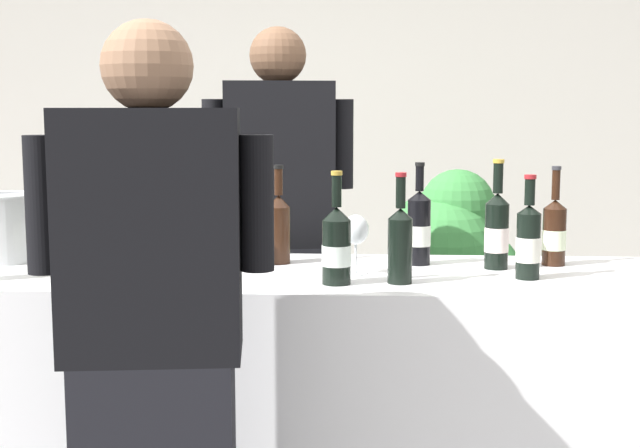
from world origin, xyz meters
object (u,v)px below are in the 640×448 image
at_px(ice_bucket, 7,227).
at_px(person_guest, 155,381).
at_px(wine_bottle_9, 279,226).
at_px(wine_bottle_6, 336,245).
at_px(wine_bottle_3, 219,226).
at_px(wine_glass, 356,232).
at_px(potted_shrub, 449,257).
at_px(wine_bottle_5, 400,242).
at_px(person_server, 279,266).
at_px(wine_bottle_0, 91,233).
at_px(wine_bottle_8, 44,233).
at_px(wine_bottle_2, 554,232).
at_px(wine_bottle_1, 419,228).
at_px(wine_bottle_4, 528,241).
at_px(wine_bottle_7, 497,230).

xyz_separation_m(ice_bucket, person_guest, (0.70, -0.80, -0.26)).
height_order(wine_bottle_9, person_guest, person_guest).
bearing_deg(wine_bottle_6, ice_bucket, 163.90).
distance_m(wine_bottle_3, ice_bucket, 0.73).
height_order(wine_glass, person_guest, person_guest).
bearing_deg(ice_bucket, wine_bottle_3, -6.85).
relative_size(wine_bottle_9, potted_shrub, 0.27).
relative_size(wine_bottle_5, person_server, 0.18).
distance_m(wine_bottle_0, wine_bottle_8, 0.21).
relative_size(wine_bottle_2, wine_bottle_6, 0.98).
distance_m(wine_bottle_0, person_guest, 0.72).
bearing_deg(wine_glass, wine_bottle_0, -175.41).
height_order(ice_bucket, person_guest, person_guest).
bearing_deg(wine_bottle_2, wine_bottle_5, -147.30).
bearing_deg(wine_glass, person_server, 116.07).
relative_size(wine_bottle_2, potted_shrub, 0.27).
height_order(wine_bottle_3, potted_shrub, wine_bottle_3).
bearing_deg(wine_bottle_1, wine_bottle_5, -102.75).
bearing_deg(person_server, ice_bucket, -151.99).
bearing_deg(person_server, potted_shrub, 44.83).
bearing_deg(ice_bucket, wine_bottle_5, -12.97).
distance_m(wine_bottle_4, wine_bottle_8, 1.50).
bearing_deg(wine_bottle_4, person_guest, -148.65).
xyz_separation_m(wine_bottle_4, wine_glass, (-0.51, 0.04, 0.02)).
relative_size(wine_bottle_8, person_server, 0.18).
bearing_deg(wine_bottle_5, wine_bottle_0, 175.69).
xyz_separation_m(wine_bottle_5, wine_bottle_8, (-1.12, 0.17, -0.01)).
xyz_separation_m(wine_bottle_5, potted_shrub, (0.27, 1.45, -0.29)).
height_order(wine_bottle_2, wine_bottle_6, wine_bottle_6).
bearing_deg(wine_bottle_2, wine_bottle_8, -174.60).
bearing_deg(wine_bottle_1, wine_bottle_3, -171.07).
relative_size(wine_bottle_6, ice_bucket, 1.45).
distance_m(wine_bottle_1, wine_bottle_3, 0.64).
bearing_deg(wine_bottle_2, wine_bottle_4, -117.79).
height_order(wine_bottle_3, wine_bottle_9, wine_bottle_3).
bearing_deg(wine_bottle_2, wine_bottle_7, -159.27).
bearing_deg(wine_bottle_9, wine_bottle_0, -156.78).
height_order(wine_bottle_4, wine_bottle_6, wine_bottle_6).
distance_m(wine_bottle_6, potted_shrub, 1.57).
bearing_deg(person_server, wine_bottle_2, -24.58).
distance_m(wine_bottle_9, potted_shrub, 1.35).
relative_size(wine_bottle_1, person_server, 0.19).
distance_m(wine_bottle_4, wine_bottle_6, 0.58).
relative_size(wine_bottle_2, wine_bottle_9, 0.99).
bearing_deg(wine_glass, wine_bottle_3, 170.10).
height_order(wine_bottle_0, wine_bottle_9, wine_bottle_0).
distance_m(wine_bottle_0, wine_bottle_6, 0.75).
distance_m(ice_bucket, person_guest, 1.09).
distance_m(wine_bottle_3, wine_bottle_6, 0.45).
height_order(wine_bottle_0, ice_bucket, wine_bottle_0).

